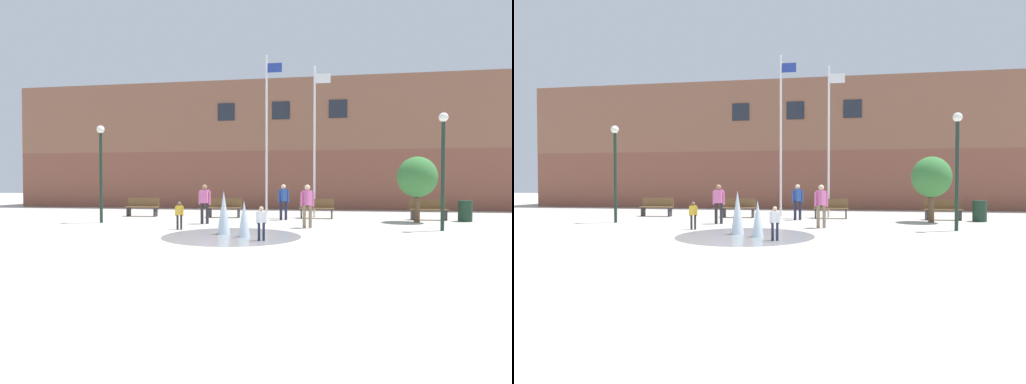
# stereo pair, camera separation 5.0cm
# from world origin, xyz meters

# --- Properties ---
(ground_plane) EXTENTS (100.00, 100.00, 0.00)m
(ground_plane) POSITION_xyz_m (0.00, 0.00, 0.00)
(ground_plane) COLOR #B2ADA3
(library_building) EXTENTS (36.00, 6.05, 8.22)m
(library_building) POSITION_xyz_m (0.00, 19.64, 4.11)
(library_building) COLOR brown
(library_building) RESTS_ON ground
(splash_fountain) EXTENTS (4.32, 4.32, 1.41)m
(splash_fountain) POSITION_xyz_m (-0.41, 3.93, 0.48)
(splash_fountain) COLOR gray
(splash_fountain) RESTS_ON ground
(park_bench_left_of_flagpoles) EXTENTS (1.60, 0.44, 0.91)m
(park_bench_left_of_flagpoles) POSITION_xyz_m (-6.30, 10.32, 0.48)
(park_bench_left_of_flagpoles) COLOR #28282D
(park_bench_left_of_flagpoles) RESTS_ON ground
(park_bench_under_left_flagpole) EXTENTS (1.60, 0.44, 0.91)m
(park_bench_under_left_flagpole) POSITION_xyz_m (-2.13, 10.31, 0.48)
(park_bench_under_left_flagpole) COLOR #28282D
(park_bench_under_left_flagpole) RESTS_ON ground
(park_bench_under_right_flagpole) EXTENTS (1.60, 0.44, 0.91)m
(park_bench_under_right_flagpole) POSITION_xyz_m (2.23, 10.46, 0.48)
(park_bench_under_right_flagpole) COLOR #28282D
(park_bench_under_right_flagpole) RESTS_ON ground
(park_bench_near_trashcan) EXTENTS (1.60, 0.44, 0.91)m
(park_bench_near_trashcan) POSITION_xyz_m (7.17, 10.41, 0.48)
(park_bench_near_trashcan) COLOR #28282D
(park_bench_near_trashcan) RESTS_ON ground
(child_running) EXTENTS (0.31, 0.21, 0.99)m
(child_running) POSITION_xyz_m (0.68, 2.94, 0.58)
(child_running) COLOR #1E233D
(child_running) RESTS_ON ground
(child_with_pink_shirt) EXTENTS (0.31, 0.22, 0.99)m
(child_with_pink_shirt) POSITION_xyz_m (-2.58, 5.20, 0.58)
(child_with_pink_shirt) COLOR #28282D
(child_with_pink_shirt) RESTS_ON ground
(adult_watching) EXTENTS (0.50, 0.27, 1.59)m
(adult_watching) POSITION_xyz_m (-2.25, 7.28, 0.93)
(adult_watching) COLOR #28282D
(adult_watching) RESTS_ON ground
(adult_near_bench) EXTENTS (0.50, 0.39, 1.59)m
(adult_near_bench) POSITION_xyz_m (1.90, 6.40, 0.93)
(adult_near_bench) COLOR #89755B
(adult_near_bench) RESTS_ON ground
(teen_by_trashcan) EXTENTS (0.50, 0.39, 1.59)m
(teen_by_trashcan) POSITION_xyz_m (0.77, 9.45, 0.93)
(teen_by_trashcan) COLOR #1E233D
(teen_by_trashcan) RESTS_ON ground
(flagpole_left) EXTENTS (0.80, 0.10, 7.88)m
(flagpole_left) POSITION_xyz_m (-0.17, 11.08, 4.19)
(flagpole_left) COLOR silver
(flagpole_left) RESTS_ON ground
(flagpole_right) EXTENTS (0.80, 0.10, 7.28)m
(flagpole_right) POSITION_xyz_m (2.15, 11.08, 3.88)
(flagpole_right) COLOR silver
(flagpole_right) RESTS_ON ground
(lamp_post_left_lane) EXTENTS (0.32, 0.32, 4.03)m
(lamp_post_left_lane) POSITION_xyz_m (-6.62, 7.05, 2.62)
(lamp_post_left_lane) COLOR #192D23
(lamp_post_left_lane) RESTS_ON ground
(lamp_post_right_lane) EXTENTS (0.32, 0.32, 4.07)m
(lamp_post_right_lane) POSITION_xyz_m (6.54, 6.24, 2.65)
(lamp_post_right_lane) COLOR #192D23
(lamp_post_right_lane) RESTS_ON ground
(trash_can) EXTENTS (0.56, 0.56, 0.90)m
(trash_can) POSITION_xyz_m (8.54, 9.89, 0.45)
(trash_can) COLOR #193323
(trash_can) RESTS_ON ground
(street_tree_near_building) EXTENTS (1.60, 1.60, 2.76)m
(street_tree_near_building) POSITION_xyz_m (6.39, 9.16, 1.88)
(street_tree_near_building) COLOR brown
(street_tree_near_building) RESTS_ON ground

